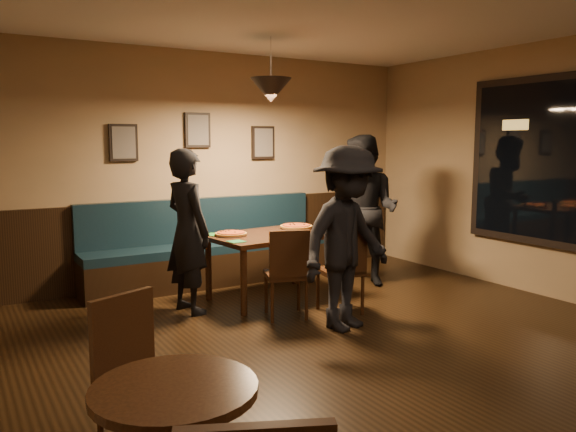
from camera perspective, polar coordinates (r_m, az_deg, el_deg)
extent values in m
plane|color=black|center=(4.38, 9.36, -15.60)|extent=(7.00, 7.00, 0.00)
plane|color=#8C704F|center=(7.07, -9.08, 4.86)|extent=(6.00, 0.00, 6.00)
cube|color=black|center=(7.14, -8.85, -2.38)|extent=(5.88, 0.06, 1.00)
cube|color=black|center=(6.63, 26.70, 4.86)|extent=(0.06, 2.56, 1.86)
plane|color=black|center=(6.61, 26.56, 4.86)|extent=(0.00, 2.40, 2.40)
cube|color=black|center=(6.75, -16.20, 7.09)|extent=(0.32, 0.04, 0.42)
cube|color=black|center=(7.04, -9.07, 8.51)|extent=(0.32, 0.04, 0.42)
cube|color=black|center=(7.42, -2.53, 7.38)|extent=(0.32, 0.04, 0.42)
cone|color=black|center=(6.12, -1.72, 12.52)|extent=(0.44, 0.44, 0.25)
cube|color=black|center=(6.25, -1.66, -5.02)|extent=(1.43, 1.01, 0.72)
imported|color=black|center=(5.75, -10.03, -1.52)|extent=(0.51, 0.67, 1.65)
imported|color=black|center=(6.84, 7.70, 0.58)|extent=(0.98, 1.07, 1.79)
imported|color=black|center=(5.17, 5.96, -2.26)|extent=(1.20, 0.87, 1.68)
cylinder|color=#C37224|center=(6.07, -5.75, -1.79)|extent=(0.36, 0.36, 0.04)
cylinder|color=#C38624|center=(6.01, -0.24, -1.84)|extent=(0.33, 0.33, 0.04)
cylinder|color=gold|center=(6.55, 0.83, -1.06)|extent=(0.37, 0.37, 0.04)
cylinder|color=black|center=(6.25, 4.84, -1.01)|extent=(0.09, 0.09, 0.15)
cylinder|color=#891004|center=(6.37, 3.07, -0.94)|extent=(0.04, 0.04, 0.12)
cube|color=#217B2A|center=(6.14, -7.57, -1.86)|extent=(0.22, 0.22, 0.01)
cube|color=#1F763A|center=(5.69, -5.21, -2.57)|extent=(0.16, 0.16, 0.01)
cube|color=silver|center=(5.83, 0.30, -2.31)|extent=(0.19, 0.07, 0.00)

